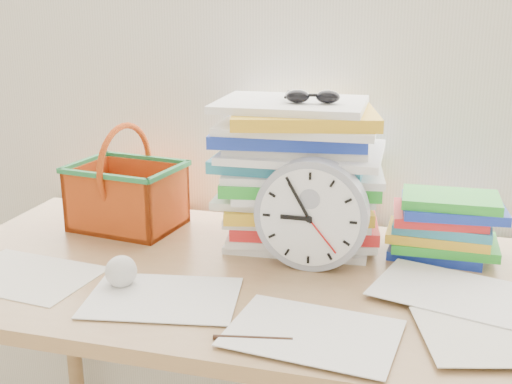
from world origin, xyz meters
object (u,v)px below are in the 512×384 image
(desk, at_px, (258,305))
(paper_stack, at_px, (298,172))
(basket, at_px, (126,177))
(clock, at_px, (312,215))
(book_stack, at_px, (445,225))

(desk, xyz_separation_m, paper_stack, (0.04, 0.21, 0.24))
(desk, relative_size, basket, 5.50)
(clock, xyz_separation_m, basket, (-0.48, 0.13, 0.01))
(desk, bearing_deg, clock, 28.75)
(clock, height_order, book_stack, clock)
(desk, xyz_separation_m, basket, (-0.38, 0.18, 0.20))
(desk, distance_m, clock, 0.22)
(book_stack, distance_m, basket, 0.76)
(desk, bearing_deg, paper_stack, 79.75)
(desk, relative_size, clock, 5.96)
(clock, bearing_deg, book_stack, 27.07)
(desk, bearing_deg, basket, 154.33)
(paper_stack, bearing_deg, clock, -68.18)
(paper_stack, xyz_separation_m, basket, (-0.42, -0.02, -0.04))
(clock, bearing_deg, basket, 164.97)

